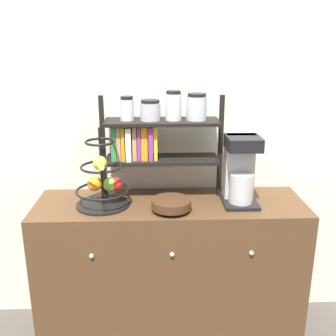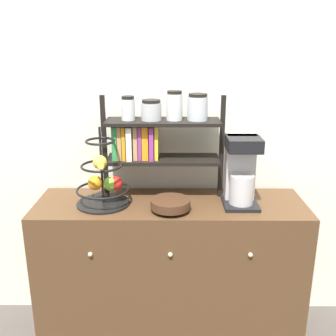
{
  "view_description": "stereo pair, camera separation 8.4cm",
  "coord_description": "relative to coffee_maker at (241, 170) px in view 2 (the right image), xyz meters",
  "views": [
    {
      "loc": [
        -0.08,
        -1.71,
        1.64
      ],
      "look_at": [
        -0.01,
        0.22,
        1.02
      ],
      "focal_mm": 42.0,
      "sensor_mm": 36.0,
      "label": 1
    },
    {
      "loc": [
        0.0,
        -1.72,
        1.64
      ],
      "look_at": [
        -0.01,
        0.22,
        1.02
      ],
      "focal_mm": 42.0,
      "sensor_mm": 36.0,
      "label": 2
    }
  ],
  "objects": [
    {
      "name": "wall_back",
      "position": [
        -0.37,
        0.27,
        0.29
      ],
      "size": [
        7.0,
        0.05,
        2.6
      ],
      "primitive_type": "cube",
      "color": "silver",
      "rests_on": "ground_plane"
    },
    {
      "name": "sideboard",
      "position": [
        -0.37,
        0.0,
        -0.6
      ],
      "size": [
        1.43,
        0.45,
        0.83
      ],
      "color": "#4C331E",
      "rests_on": "ground_plane"
    },
    {
      "name": "coffee_maker",
      "position": [
        0.0,
        0.0,
        0.0
      ],
      "size": [
        0.18,
        0.21,
        0.37
      ],
      "color": "black",
      "rests_on": "sideboard"
    },
    {
      "name": "fruit_stand",
      "position": [
        -0.71,
        -0.03,
        -0.05
      ],
      "size": [
        0.28,
        0.28,
        0.41
      ],
      "color": "black",
      "rests_on": "sideboard"
    },
    {
      "name": "wooden_bowl",
      "position": [
        -0.37,
        -0.1,
        -0.15
      ],
      "size": [
        0.2,
        0.2,
        0.06
      ],
      "color": "#422819",
      "rests_on": "sideboard"
    },
    {
      "name": "shelf_hutch",
      "position": [
        -0.45,
        0.11,
        0.18
      ],
      "size": [
        0.65,
        0.2,
        0.58
      ],
      "color": "black",
      "rests_on": "sideboard"
    }
  ]
}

